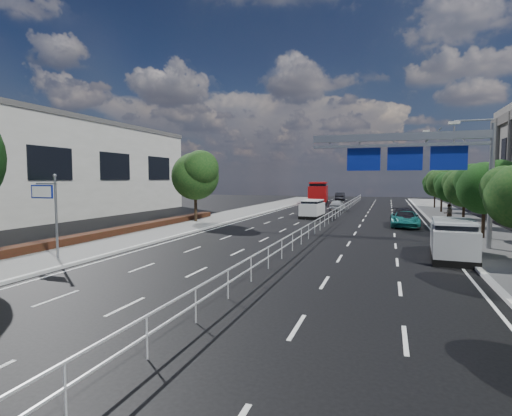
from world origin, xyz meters
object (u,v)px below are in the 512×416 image
(near_car_dark, at_px, (340,197))
(parked_car_dark, at_px, (405,218))
(parked_car_teal, at_px, (405,219))
(white_minivan, at_px, (312,209))
(red_bus, at_px, (319,192))
(overhead_gantry, at_px, (418,153))
(silver_minivan, at_px, (453,240))
(toilet_sign, at_px, (49,202))
(near_car_silver, at_px, (337,205))
(pedestrian_b, at_px, (448,214))

(near_car_dark, height_order, parked_car_dark, near_car_dark)
(parked_car_teal, relative_size, parked_car_dark, 0.97)
(white_minivan, relative_size, parked_car_teal, 0.90)
(red_bus, xyz_separation_m, parked_car_teal, (12.46, -30.28, -1.18))
(white_minivan, bearing_deg, parked_car_teal, -28.53)
(overhead_gantry, distance_m, parked_car_dark, 11.99)
(overhead_gantry, bearing_deg, parked_car_teal, 91.29)
(silver_minivan, bearing_deg, toilet_sign, -156.86)
(overhead_gantry, bearing_deg, white_minivan, 119.74)
(overhead_gantry, relative_size, near_car_dark, 2.19)
(silver_minivan, bearing_deg, red_bus, 111.61)
(parked_car_dark, bearing_deg, toilet_sign, -134.85)
(overhead_gantry, relative_size, parked_car_dark, 2.00)
(toilet_sign, distance_m, near_car_silver, 38.36)
(silver_minivan, bearing_deg, pedestrian_b, 87.13)
(overhead_gantry, distance_m, silver_minivan, 5.87)
(overhead_gantry, bearing_deg, silver_minivan, -64.47)
(toilet_sign, height_order, near_car_silver, toilet_sign)
(silver_minivan, bearing_deg, overhead_gantry, 119.26)
(silver_minivan, height_order, pedestrian_b, silver_minivan)
(red_bus, xyz_separation_m, near_car_dark, (2.38, 10.30, -1.10))
(near_car_dark, bearing_deg, toilet_sign, 80.60)
(overhead_gantry, xyz_separation_m, red_bus, (-12.70, 40.91, -3.74))
(toilet_sign, relative_size, white_minivan, 0.97)
(toilet_sign, relative_size, near_car_dark, 0.93)
(pedestrian_b, bearing_deg, parked_car_teal, 32.81)
(silver_minivan, height_order, parked_car_teal, silver_minivan)
(white_minivan, distance_m, red_bus, 25.03)
(white_minivan, relative_size, silver_minivan, 0.90)
(toilet_sign, bearing_deg, silver_minivan, 19.42)
(parked_car_dark, bearing_deg, near_car_dark, 98.92)
(silver_minivan, bearing_deg, parked_car_dark, 100.94)
(near_car_dark, bearing_deg, parked_car_dark, 101.53)
(near_car_silver, bearing_deg, parked_car_teal, 117.92)
(toilet_sign, height_order, red_bus, toilet_sign)
(overhead_gantry, xyz_separation_m, near_car_dark, (-10.32, 51.21, -4.84))
(near_car_silver, xyz_separation_m, pedestrian_b, (11.41, -13.56, 0.30))
(toilet_sign, height_order, near_car_dark, toilet_sign)
(parked_car_dark, relative_size, pedestrian_b, 2.99)
(silver_minivan, bearing_deg, near_car_silver, 111.13)
(near_car_dark, xyz_separation_m, parked_car_teal, (10.08, -40.58, -0.08))
(white_minivan, height_order, pedestrian_b, white_minivan)
(red_bus, bearing_deg, near_car_dark, 70.02)
(near_car_silver, relative_size, parked_car_teal, 0.82)
(parked_car_teal, xyz_separation_m, parked_car_dark, (0.00, 0.32, 0.05))
(toilet_sign, distance_m, parked_car_dark, 27.40)
(toilet_sign, bearing_deg, white_minivan, 72.08)
(near_car_silver, height_order, near_car_dark, near_car_dark)
(white_minivan, height_order, red_bus, red_bus)
(red_bus, bearing_deg, silver_minivan, -79.09)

